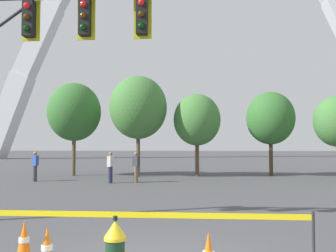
{
  "coord_description": "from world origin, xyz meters",
  "views": [
    {
      "loc": [
        0.65,
        -5.87,
        1.94
      ],
      "look_at": [
        -0.13,
        5.0,
        2.5
      ],
      "focal_mm": 39.98,
      "sensor_mm": 36.0,
      "label": 1
    }
  ],
  "objects_px": {
    "monument_arch": "(190,23)",
    "pedestrian_walking_right": "(35,166)",
    "traffic_cone_curb_edge": "(47,251)",
    "traffic_signal_gantry": "(12,45)",
    "pedestrian_walking_left": "(110,167)",
    "traffic_cone_mid_sidewalk": "(24,243)",
    "pedestrian_standing_center": "(136,167)"
  },
  "relations": [
    {
      "from": "pedestrian_walking_left",
      "to": "pedestrian_standing_center",
      "type": "height_order",
      "value": "same"
    },
    {
      "from": "pedestrian_walking_left",
      "to": "traffic_cone_curb_edge",
      "type": "bearing_deg",
      "value": -81.09
    },
    {
      "from": "pedestrian_walking_left",
      "to": "pedestrian_standing_center",
      "type": "xyz_separation_m",
      "value": [
        1.27,
        0.36,
        0.0
      ]
    },
    {
      "from": "traffic_cone_curb_edge",
      "to": "pedestrian_walking_right",
      "type": "bearing_deg",
      "value": 114.33
    },
    {
      "from": "traffic_cone_curb_edge",
      "to": "traffic_signal_gantry",
      "type": "height_order",
      "value": "traffic_signal_gantry"
    },
    {
      "from": "traffic_cone_mid_sidewalk",
      "to": "pedestrian_standing_center",
      "type": "bearing_deg",
      "value": 91.23
    },
    {
      "from": "traffic_cone_mid_sidewalk",
      "to": "pedestrian_walking_left",
      "type": "height_order",
      "value": "pedestrian_walking_left"
    },
    {
      "from": "monument_arch",
      "to": "pedestrian_standing_center",
      "type": "height_order",
      "value": "monument_arch"
    },
    {
      "from": "monument_arch",
      "to": "pedestrian_standing_center",
      "type": "distance_m",
      "value": 36.78
    },
    {
      "from": "traffic_cone_curb_edge",
      "to": "pedestrian_walking_left",
      "type": "height_order",
      "value": "pedestrian_walking_left"
    },
    {
      "from": "traffic_cone_mid_sidewalk",
      "to": "pedestrian_walking_right",
      "type": "bearing_deg",
      "value": 113.06
    },
    {
      "from": "monument_arch",
      "to": "traffic_cone_curb_edge",
      "type": "bearing_deg",
      "value": -91.95
    },
    {
      "from": "traffic_signal_gantry",
      "to": "pedestrian_walking_left",
      "type": "bearing_deg",
      "value": 89.05
    },
    {
      "from": "pedestrian_standing_center",
      "to": "pedestrian_walking_left",
      "type": "bearing_deg",
      "value": -164.04
    },
    {
      "from": "traffic_cone_mid_sidewalk",
      "to": "traffic_cone_curb_edge",
      "type": "xyz_separation_m",
      "value": [
        0.55,
        -0.42,
        0.0
      ]
    },
    {
      "from": "traffic_signal_gantry",
      "to": "traffic_cone_curb_edge",
      "type": "bearing_deg",
      "value": -55.11
    },
    {
      "from": "traffic_cone_curb_edge",
      "to": "pedestrian_walking_left",
      "type": "bearing_deg",
      "value": 98.91
    },
    {
      "from": "pedestrian_walking_left",
      "to": "pedestrian_walking_right",
      "type": "xyz_separation_m",
      "value": [
        -4.24,
        0.62,
        0.0
      ]
    },
    {
      "from": "monument_arch",
      "to": "pedestrian_walking_left",
      "type": "distance_m",
      "value": 37.19
    },
    {
      "from": "traffic_signal_gantry",
      "to": "monument_arch",
      "type": "distance_m",
      "value": 45.02
    },
    {
      "from": "pedestrian_walking_right",
      "to": "monument_arch",
      "type": "bearing_deg",
      "value": 75.99
    },
    {
      "from": "traffic_cone_curb_edge",
      "to": "traffic_signal_gantry",
      "type": "bearing_deg",
      "value": 124.89
    },
    {
      "from": "traffic_cone_mid_sidewalk",
      "to": "traffic_signal_gantry",
      "type": "bearing_deg",
      "value": 121.25
    },
    {
      "from": "traffic_cone_curb_edge",
      "to": "traffic_signal_gantry",
      "type": "relative_size",
      "value": 0.09
    },
    {
      "from": "traffic_cone_mid_sidewalk",
      "to": "monument_arch",
      "type": "bearing_deg",
      "value": 87.34
    },
    {
      "from": "traffic_cone_mid_sidewalk",
      "to": "monument_arch",
      "type": "height_order",
      "value": "monument_arch"
    },
    {
      "from": "monument_arch",
      "to": "pedestrian_standing_center",
      "type": "xyz_separation_m",
      "value": [
        -2.39,
        -31.93,
        -18.09
      ]
    },
    {
      "from": "monument_arch",
      "to": "pedestrian_standing_center",
      "type": "bearing_deg",
      "value": -94.28
    },
    {
      "from": "monument_arch",
      "to": "pedestrian_walking_right",
      "type": "xyz_separation_m",
      "value": [
        -7.9,
        -31.67,
        -18.09
      ]
    },
    {
      "from": "pedestrian_walking_left",
      "to": "traffic_cone_mid_sidewalk",
      "type": "bearing_deg",
      "value": -83.18
    },
    {
      "from": "traffic_cone_mid_sidewalk",
      "to": "traffic_cone_curb_edge",
      "type": "height_order",
      "value": "same"
    },
    {
      "from": "pedestrian_walking_left",
      "to": "pedestrian_walking_right",
      "type": "relative_size",
      "value": 1.0
    }
  ]
}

